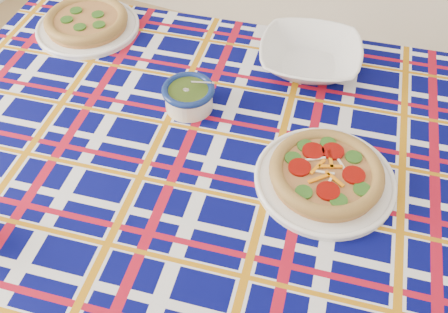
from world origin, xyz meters
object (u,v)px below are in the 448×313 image
at_px(main_focaccia_plate, 326,173).
at_px(pesto_bowl, 189,95).
at_px(dining_table, 245,174).
at_px(serving_bowl, 310,57).

distance_m(main_focaccia_plate, pesto_bowl, 0.42).
bearing_deg(dining_table, serving_bowl, 75.23).
relative_size(main_focaccia_plate, pesto_bowl, 2.43).
distance_m(dining_table, main_focaccia_plate, 0.24).
xyz_separation_m(main_focaccia_plate, pesto_bowl, (-0.41, 0.10, 0.01)).
xyz_separation_m(dining_table, serving_bowl, (0.04, 0.39, 0.12)).
bearing_deg(pesto_bowl, dining_table, -24.12).
relative_size(dining_table, pesto_bowl, 13.46).
bearing_deg(pesto_bowl, main_focaccia_plate, -14.03).
xyz_separation_m(dining_table, main_focaccia_plate, (0.21, -0.01, 0.12)).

